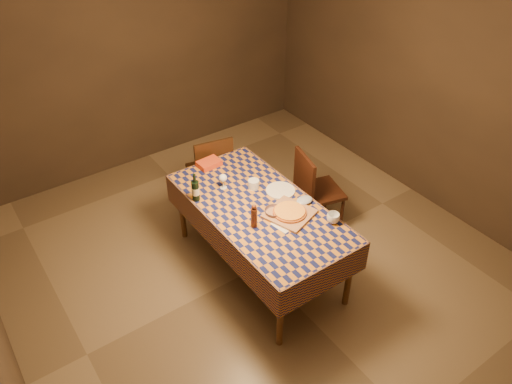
% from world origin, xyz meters
% --- Properties ---
extents(room, '(5.00, 5.10, 2.70)m').
position_xyz_m(room, '(0.00, 0.00, 1.35)').
color(room, brown).
rests_on(room, ground).
extents(dining_table, '(0.94, 1.84, 0.77)m').
position_xyz_m(dining_table, '(0.00, 0.00, 0.69)').
color(dining_table, brown).
rests_on(dining_table, ground).
extents(cutting_board, '(0.47, 0.47, 0.02)m').
position_xyz_m(cutting_board, '(0.15, -0.25, 0.78)').
color(cutting_board, '#A26E4C').
rests_on(cutting_board, dining_table).
extents(pizza, '(0.38, 0.38, 0.03)m').
position_xyz_m(pizza, '(0.15, -0.25, 0.81)').
color(pizza, '#A34D1B').
rests_on(pizza, cutting_board).
extents(pepper_mill, '(0.07, 0.07, 0.23)m').
position_xyz_m(pepper_mill, '(-0.19, -0.20, 0.88)').
color(pepper_mill, '#461D10').
rests_on(pepper_mill, dining_table).
extents(bowl, '(0.18, 0.18, 0.05)m').
position_xyz_m(bowl, '(0.04, -0.17, 0.80)').
color(bowl, '#654C54').
rests_on(bowl, dining_table).
extents(wine_glass, '(0.08, 0.08, 0.15)m').
position_xyz_m(wine_glass, '(-0.11, 0.42, 0.88)').
color(wine_glass, white).
rests_on(wine_glass, dining_table).
extents(wine_bottle, '(0.09, 0.09, 0.28)m').
position_xyz_m(wine_bottle, '(-0.41, 0.41, 0.88)').
color(wine_bottle, black).
rests_on(wine_bottle, dining_table).
extents(deli_tub, '(0.12, 0.12, 0.09)m').
position_xyz_m(deli_tub, '(0.12, 0.26, 0.81)').
color(deli_tub, white).
rests_on(deli_tub, dining_table).
extents(takeout_container, '(0.24, 0.17, 0.06)m').
position_xyz_m(takeout_container, '(-0.03, 0.82, 0.80)').
color(takeout_container, red).
rests_on(takeout_container, dining_table).
extents(white_plate, '(0.35, 0.35, 0.02)m').
position_xyz_m(white_plate, '(0.29, 0.07, 0.78)').
color(white_plate, silver).
rests_on(white_plate, dining_table).
extents(tumbler, '(0.13, 0.13, 0.09)m').
position_xyz_m(tumbler, '(0.39, -0.55, 0.81)').
color(tumbler, silver).
rests_on(tumbler, dining_table).
extents(flour_patch, '(0.26, 0.21, 0.00)m').
position_xyz_m(flour_patch, '(0.06, -0.32, 0.77)').
color(flour_patch, white).
rests_on(flour_patch, dining_table).
extents(flour_bag, '(0.18, 0.14, 0.05)m').
position_xyz_m(flour_bag, '(0.37, -0.19, 0.79)').
color(flour_bag, '#9AA9C5').
rests_on(flour_bag, dining_table).
extents(chair_far, '(0.49, 0.50, 0.93)m').
position_xyz_m(chair_far, '(0.14, 1.08, 0.52)').
color(chair_far, black).
rests_on(chair_far, ground).
extents(chair_right, '(0.52, 0.51, 0.93)m').
position_xyz_m(chair_right, '(0.82, 0.18, 0.52)').
color(chair_right, black).
rests_on(chair_right, ground).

